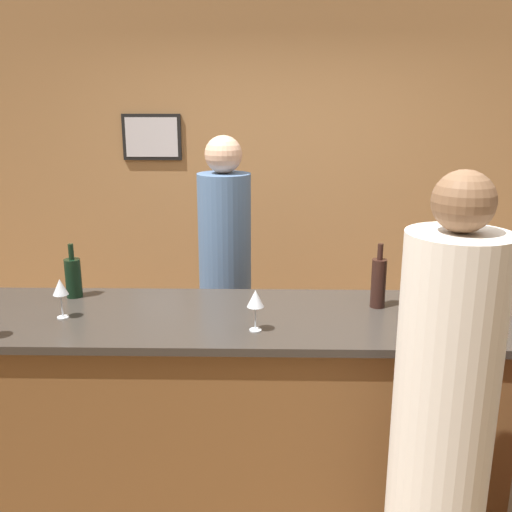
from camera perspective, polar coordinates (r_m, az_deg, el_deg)
The scene contains 9 objects.
back_wall at distance 4.42m, azimuth 2.19°, elevation 7.30°, with size 8.00×0.08×2.80m.
bar_counter at distance 2.84m, azimuth 2.77°, elevation -16.11°, with size 3.24×0.73×1.08m.
bartender at distance 3.48m, azimuth -3.06°, elevation -4.15°, with size 0.31×0.31×1.83m.
guest_0 at distance 2.13m, azimuth 17.78°, elevation -18.77°, with size 0.33×0.33×1.83m.
wine_bottle_0 at distance 2.72m, azimuth 12.15°, elevation -2.56°, with size 0.07×0.07×0.31m.
wine_bottle_1 at distance 2.72m, azimuth 15.53°, elevation -3.12°, with size 0.08×0.08×0.27m.
wine_bottle_2 at distance 2.94m, azimuth -17.81°, elevation -2.01°, with size 0.08×0.08×0.27m.
wine_glass_0 at distance 2.38m, azimuth -0.05°, elevation -4.39°, with size 0.07×0.07×0.18m.
wine_glass_2 at distance 2.66m, azimuth -18.99°, elevation -3.07°, with size 0.07×0.07×0.18m.
Camera 1 is at (-0.08, -2.42, 2.02)m, focal length 40.00 mm.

